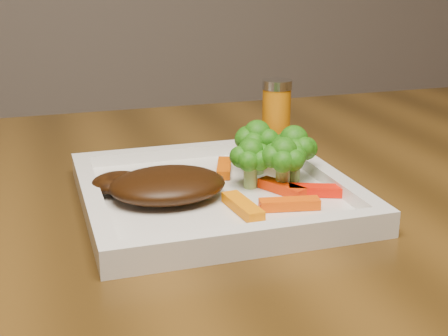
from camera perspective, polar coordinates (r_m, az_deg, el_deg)
name	(u,v)px	position (r m, az deg, el deg)	size (l,w,h in m)	color
plate	(215,197)	(0.65, -0.84, -2.66)	(0.27, 0.27, 0.01)	white
steak	(168,185)	(0.63, -5.17, -1.54)	(0.12, 0.09, 0.03)	#321907
broccoli_0	(257,143)	(0.70, 3.04, 2.28)	(0.06, 0.06, 0.07)	#205F0F
broccoli_1	(293,152)	(0.68, 6.35, 1.42)	(0.06, 0.06, 0.06)	#3A7814
broccoli_2	(283,163)	(0.65, 5.43, 0.47)	(0.05, 0.05, 0.06)	#1B6110
broccoli_3	(250,160)	(0.65, 2.44, 0.78)	(0.05, 0.05, 0.06)	#125B0F
carrot_0	(289,204)	(0.61, 6.01, -3.29)	(0.06, 0.02, 0.01)	#FE5204
carrot_1	(319,190)	(0.65, 8.68, -2.04)	(0.06, 0.02, 0.01)	#FF1704
carrot_2	(243,206)	(0.60, 1.72, -3.53)	(0.06, 0.02, 0.01)	orange
carrot_4	(224,168)	(0.71, 0.00, 0.00)	(0.06, 0.01, 0.01)	#DA5203
carrot_5	(282,188)	(0.65, 5.32, -1.81)	(0.06, 0.01, 0.01)	#F33003
spice_shaker	(276,114)	(0.84, 4.80, 4.94)	(0.04, 0.04, 0.09)	#C76E0B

